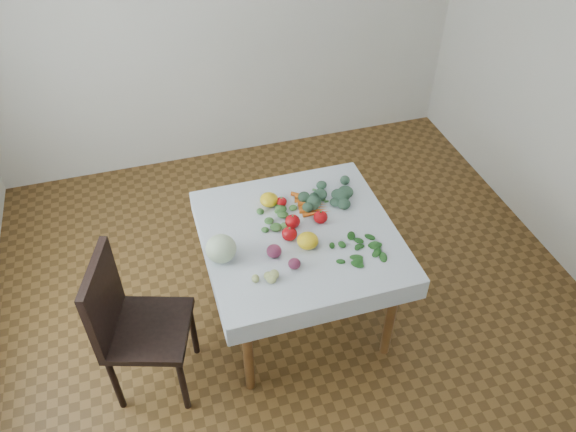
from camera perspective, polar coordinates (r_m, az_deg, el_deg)
The scene contains 19 objects.
ground at distance 3.87m, azimuth 1.02°, elevation -9.86°, with size 4.00×4.00×0.00m, color brown.
back_wall at distance 4.66m, azimuth -6.69°, elevation 20.38°, with size 4.00×0.04×2.70m, color silver.
table at distance 3.38m, azimuth 1.15°, elevation -2.98°, with size 1.00×1.00×0.75m.
tablecloth at distance 3.31m, azimuth 1.18°, elevation -1.77°, with size 1.12×1.12×0.01m, color white.
chair at distance 3.24m, azimuth -15.79°, elevation -10.11°, with size 0.56×0.56×0.99m.
cabbage at distance 3.13m, azimuth -6.82°, elevation -3.32°, with size 0.17×0.17×0.16m, color beige.
tomato_a at distance 3.32m, azimuth 0.47°, elevation -0.55°, with size 0.09×0.09×0.08m, color #AF0B10.
tomato_b at distance 3.47m, azimuth -0.68°, elevation 1.45°, with size 0.07×0.07×0.06m, color #AF0B10.
tomato_c at distance 3.36m, azimuth 3.33°, elevation -0.10°, with size 0.09×0.09×0.08m, color #AF0B10.
tomato_d at distance 3.24m, azimuth 0.15°, elevation -1.83°, with size 0.09×0.09×0.08m, color #AF0B10.
heirloom_back at distance 3.47m, azimuth -1.94°, elevation 1.67°, with size 0.12×0.12×0.08m, color yellow.
heirloom_front at distance 3.20m, azimuth 2.02°, elevation -2.53°, with size 0.12×0.12×0.09m, color yellow.
onion_a at distance 3.15m, azimuth -1.43°, elevation -3.59°, with size 0.09×0.09×0.07m, color #551838.
onion_b at distance 3.09m, azimuth 0.65°, elevation -4.86°, with size 0.07×0.07×0.06m, color #551838.
tomatillo_cluster at distance 3.06m, azimuth -2.20°, elevation -5.88°, with size 0.10×0.11×0.04m.
carrot_bunch at distance 3.48m, azimuth 2.41°, elevation 1.20°, with size 0.18×0.25×0.03m.
kale_bunch at distance 3.56m, azimuth 3.86°, elevation 2.37°, with size 0.39×0.31×0.05m.
basil_bunch at distance 3.23m, azimuth 7.16°, elevation -3.30°, with size 0.27×0.23×0.01m.
dill_bunch at distance 3.39m, azimuth -1.04°, elevation -0.10°, with size 0.27×0.20×0.03m.
Camera 1 is at (-0.75, -2.27, 3.04)m, focal length 35.00 mm.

